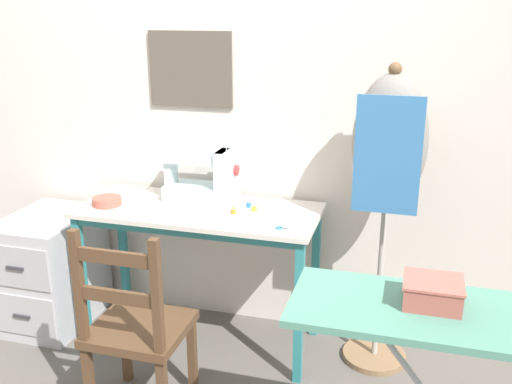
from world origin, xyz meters
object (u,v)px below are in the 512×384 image
at_px(dress_form, 389,157).
at_px(ironing_board, 472,328).
at_px(wooden_chair, 136,329).
at_px(sewing_machine, 205,177).
at_px(fabric_bowl, 107,201).
at_px(thread_spool_mid_table, 249,204).
at_px(thread_spool_near_machine, 233,211).
at_px(thread_spool_far_edge, 254,208).
at_px(storage_box, 433,292).
at_px(scissors, 285,229).
at_px(filing_cabinet, 52,269).

relative_size(dress_form, ironing_board, 1.36).
bearing_deg(wooden_chair, dress_form, 35.75).
height_order(sewing_machine, dress_form, dress_form).
distance_m(fabric_bowl, dress_form, 1.42).
height_order(fabric_bowl, thread_spool_mid_table, fabric_bowl).
bearing_deg(wooden_chair, thread_spool_near_machine, 67.01).
xyz_separation_m(thread_spool_mid_table, thread_spool_far_edge, (0.04, -0.04, -0.00)).
bearing_deg(sewing_machine, thread_spool_far_edge, -18.05).
distance_m(dress_form, storage_box, 0.99).
distance_m(scissors, wooden_chair, 0.78).
relative_size(thread_spool_far_edge, ironing_board, 0.03).
xyz_separation_m(thread_spool_near_machine, storage_box, (0.91, -0.84, 0.12)).
bearing_deg(storage_box, ironing_board, -15.09).
xyz_separation_m(thread_spool_mid_table, filing_cabinet, (-1.13, -0.10, -0.46)).
bearing_deg(scissors, fabric_bowl, 175.20).
distance_m(scissors, filing_cabinet, 1.45).
height_order(wooden_chair, filing_cabinet, wooden_chair).
bearing_deg(ironing_board, wooden_chair, 167.27).
distance_m(scissors, thread_spool_near_machine, 0.32).
xyz_separation_m(thread_spool_mid_table, wooden_chair, (-0.29, -0.70, -0.36)).
bearing_deg(scissors, storage_box, -48.85).
bearing_deg(fabric_bowl, wooden_chair, -52.33).
bearing_deg(thread_spool_far_edge, thread_spool_near_machine, -142.16).
bearing_deg(thread_spool_far_edge, wooden_chair, -117.19).
xyz_separation_m(fabric_bowl, ironing_board, (1.70, -0.83, 0.03)).
height_order(ironing_board, storage_box, storage_box).
xyz_separation_m(wooden_chair, dress_form, (0.96, 0.69, 0.65)).
bearing_deg(scissors, thread_spool_far_edge, 135.75).
bearing_deg(fabric_bowl, filing_cabinet, 172.69).
bearing_deg(thread_spool_far_edge, ironing_board, -44.88).
bearing_deg(sewing_machine, dress_form, -3.47).
bearing_deg(dress_form, sewing_machine, 176.53).
bearing_deg(dress_form, ironing_board, -72.01).
height_order(thread_spool_far_edge, wooden_chair, wooden_chair).
height_order(thread_spool_far_edge, filing_cabinet, thread_spool_far_edge).
height_order(scissors, storage_box, storage_box).
bearing_deg(scissors, ironing_board, -45.05).
bearing_deg(storage_box, thread_spool_far_edge, 132.20).
height_order(filing_cabinet, dress_form, dress_form).
distance_m(sewing_machine, filing_cabinet, 1.06).
height_order(fabric_bowl, thread_spool_far_edge, fabric_bowl).
relative_size(scissors, thread_spool_mid_table, 3.78).
xyz_separation_m(sewing_machine, ironing_board, (1.24, -1.04, -0.08)).
bearing_deg(thread_spool_near_machine, filing_cabinet, 179.68).
bearing_deg(wooden_chair, storage_box, -12.48).
relative_size(thread_spool_near_machine, filing_cabinet, 0.05).
relative_size(sewing_machine, fabric_bowl, 2.63).
xyz_separation_m(sewing_machine, fabric_bowl, (-0.46, -0.21, -0.11)).
relative_size(sewing_machine, dress_form, 0.26).
height_order(thread_spool_near_machine, wooden_chair, wooden_chair).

